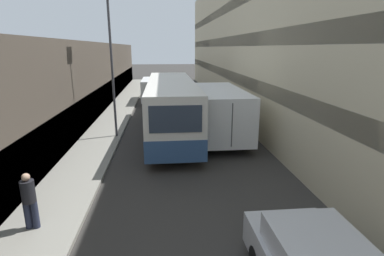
{
  "coord_description": "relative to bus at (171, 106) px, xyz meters",
  "views": [
    {
      "loc": [
        -1.03,
        -0.57,
        4.72
      ],
      "look_at": [
        0.11,
        10.96,
        1.6
      ],
      "focal_mm": 28.0,
      "sensor_mm": 36.0,
      "label": 1
    }
  ],
  "objects": [
    {
      "name": "ground_plane",
      "position": [
        0.58,
        -0.65,
        -1.59
      ],
      "size": [
        150.0,
        150.0,
        0.0
      ],
      "primitive_type": "plane",
      "color": "#33302D"
    },
    {
      "name": "sidewalk_left",
      "position": [
        -3.79,
        -0.65,
        -1.53
      ],
      "size": [
        2.11,
        60.0,
        0.13
      ],
      "color": "gray",
      "rests_on": "ground_plane"
    },
    {
      "name": "building_left_shopfront",
      "position": [
        -5.94,
        -0.65,
        0.72
      ],
      "size": [
        2.4,
        60.0,
        5.09
      ],
      "color": "#51473D",
      "rests_on": "ground_plane"
    },
    {
      "name": "building_right_apartment",
      "position": [
        5.63,
        -0.65,
        3.87
      ],
      "size": [
        2.4,
        60.0,
        10.97
      ],
      "color": "beige",
      "rests_on": "ground_plane"
    },
    {
      "name": "bus",
      "position": [
        0.0,
        0.0,
        0.0
      ],
      "size": [
        2.44,
        10.97,
        3.0
      ],
      "color": "silver",
      "rests_on": "ground_plane"
    },
    {
      "name": "box_truck",
      "position": [
        2.45,
        0.0,
        -0.12
      ],
      "size": [
        2.37,
        8.62,
        2.65
      ],
      "color": "silver",
      "rests_on": "ground_plane"
    },
    {
      "name": "panel_van",
      "position": [
        -1.29,
        10.61,
        -0.46
      ],
      "size": [
        1.88,
        4.76,
        2.03
      ],
      "color": "silver",
      "rests_on": "ground_plane"
    },
    {
      "name": "pedestrian",
      "position": [
        -3.94,
        -8.9,
        -0.64
      ],
      "size": [
        0.36,
        0.34,
        1.54
      ],
      "color": "#23283D",
      "rests_on": "sidewalk_left"
    },
    {
      "name": "street_lamp",
      "position": [
        -2.98,
        -0.41,
        3.5
      ],
      "size": [
        0.36,
        0.8,
        7.22
      ],
      "color": "#38383D",
      "rests_on": "sidewalk_left"
    }
  ]
}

